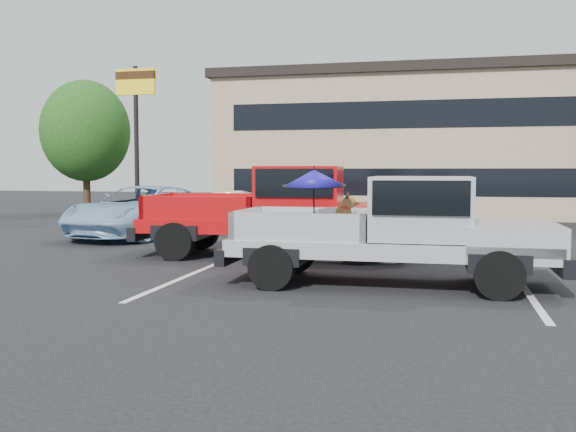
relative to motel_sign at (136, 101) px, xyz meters
name	(u,v)px	position (x,y,z in m)	size (l,w,h in m)	color
ground	(326,306)	(10.00, -14.00, -4.65)	(90.00, 90.00, 0.00)	black
stripe_left	(187,276)	(7.00, -12.00, -4.65)	(0.12, 5.00, 0.01)	silver
stripe_right	(526,290)	(13.00, -12.00, -4.65)	(0.12, 5.00, 0.01)	silver
motel_building	(451,143)	(12.00, 6.99, -1.45)	(20.40, 8.40, 6.30)	tan
motel_sign	(136,101)	(0.00, 0.00, 0.00)	(1.60, 0.22, 6.00)	black
tree_left	(85,131)	(-4.00, 3.00, -0.92)	(3.96, 3.96, 6.02)	#332114
tree_back	(535,120)	(16.00, 10.00, -0.24)	(4.68, 4.68, 7.11)	#332114
silver_pickup	(407,225)	(11.05, -12.00, -3.60)	(5.71, 2.16, 2.06)	black
red_pickup	(292,207)	(8.31, -8.86, -3.52)	(6.43, 2.71, 2.07)	black
silver_sedan	(245,212)	(5.58, -3.78, -3.99)	(1.40, 4.01, 1.32)	silver
blue_suv	(143,211)	(2.94, -5.52, -3.89)	(2.52, 5.47, 1.52)	#93B8DB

